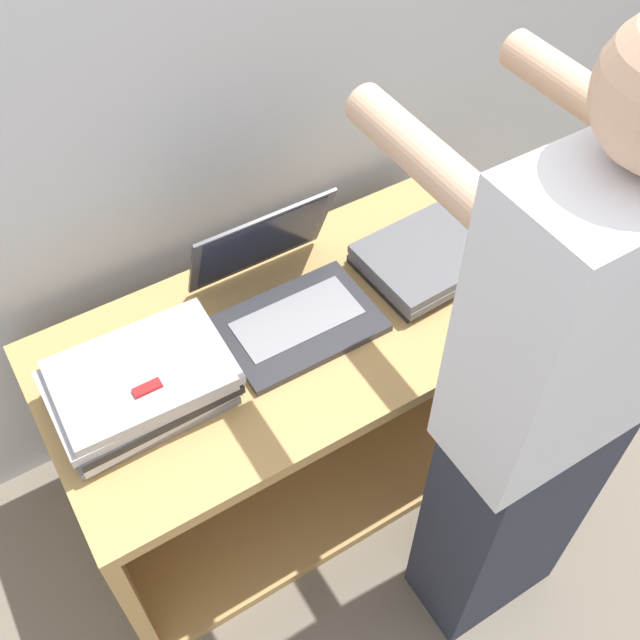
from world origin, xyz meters
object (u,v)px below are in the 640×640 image
laptop_open (287,297)px  laptop_stack_right (435,255)px  laptop_stack_left (140,385)px  person (543,412)px

laptop_open → laptop_stack_right: laptop_open is taller
laptop_stack_left → person: 0.83m
laptop_open → person: person is taller
person → laptop_stack_left: bearing=138.1°
laptop_stack_right → person: bearing=-108.6°
laptop_open → laptop_stack_left: (-0.40, -0.06, 0.01)m
laptop_open → person: 0.66m
laptop_open → laptop_stack_left: bearing=-171.2°
laptop_stack_left → laptop_open: bearing=8.8°
person → laptop_open: bearing=109.3°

